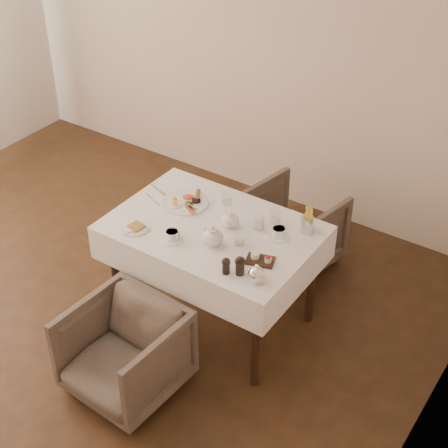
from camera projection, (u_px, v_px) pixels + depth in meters
table at (213, 242)px, 4.31m from camera, size 1.28×0.88×0.75m
armchair_near at (124, 353)px, 4.01m from camera, size 0.65×0.66×0.57m
armchair_far at (290, 229)px, 5.01m from camera, size 0.74×0.76×0.59m
breakfast_plate at (186, 201)px, 4.46m from camera, size 0.31×0.31×0.04m
side_plate at (133, 228)px, 4.22m from camera, size 0.19×0.18×0.02m
teapot_centre at (230, 219)px, 4.21m from camera, size 0.18×0.16×0.12m
teapot_front at (213, 236)px, 4.05m from camera, size 0.20×0.18×0.13m
creamer at (258, 222)px, 4.22m from camera, size 0.08×0.08×0.08m
teacup_near at (172, 236)px, 4.11m from camera, size 0.13×0.13×0.06m
teacup_far at (279, 233)px, 4.14m from camera, size 0.14×0.14×0.07m
glass_left at (227, 197)px, 4.43m from camera, size 0.09×0.09×0.10m
glass_mid at (240, 238)px, 4.07m from camera, size 0.06×0.06×0.09m
glass_right at (275, 216)px, 4.26m from camera, size 0.08×0.08×0.09m
condiment_board at (260, 260)px, 3.95m from camera, size 0.19×0.15×0.04m
pepper_mill_left at (226, 266)px, 3.85m from camera, size 0.06×0.06×0.10m
pepper_mill_right at (240, 265)px, 3.84m from camera, size 0.07×0.07×0.12m
silver_pot at (256, 273)px, 3.78m from camera, size 0.14×0.13×0.12m
fries_cup at (307, 221)px, 4.16m from camera, size 0.08×0.08×0.18m
cutlery_fork at (159, 191)px, 4.58m from camera, size 0.20×0.08×0.00m
cutlery_knife at (153, 200)px, 4.49m from camera, size 0.17×0.08×0.00m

